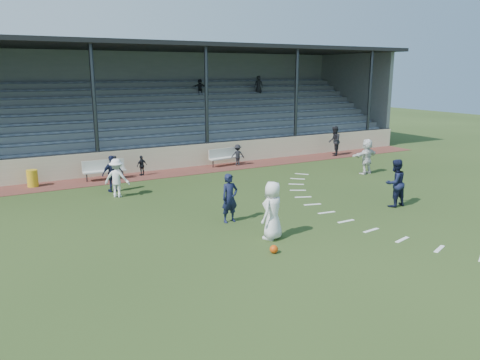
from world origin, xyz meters
name	(u,v)px	position (x,y,z in m)	size (l,w,h in m)	color
ground	(278,235)	(0.00, 0.00, 0.00)	(90.00, 90.00, 0.00)	#293D19
cinder_track	(164,174)	(0.00, 10.50, 0.01)	(34.00, 2.00, 0.02)	#582923
retaining_wall	(157,159)	(0.00, 11.55, 0.60)	(34.00, 0.18, 1.20)	beige
bench_left	(104,168)	(-2.98, 10.59, 0.58)	(2.01, 0.51, 0.95)	beige
bench_right	(225,155)	(3.70, 10.90, 0.58)	(2.04, 0.74, 0.95)	beige
trash_bin	(32,178)	(-6.16, 10.73, 0.40)	(0.48, 0.48, 0.77)	gold
football	(274,249)	(-0.96, -1.23, 0.12)	(0.24, 0.24, 0.24)	#C8430B
player_white_lead	(272,210)	(-0.35, -0.19, 0.92)	(0.90, 0.58, 1.83)	white
player_navy_lead	(230,198)	(-0.72, 1.93, 0.85)	(0.62, 0.41, 1.71)	#131835
player_navy_mid	(395,183)	(5.74, 0.56, 0.93)	(0.90, 0.70, 1.85)	#131835
player_white_wing	(117,178)	(-3.25, 7.14, 0.81)	(1.04, 0.60, 1.62)	white
player_navy_wing	(113,174)	(-3.18, 8.12, 0.80)	(0.94, 0.39, 1.60)	#131835
player_white_back	(367,156)	(9.04, 5.51, 0.90)	(1.67, 0.53, 1.80)	white
official	(334,141)	(11.05, 10.37, 0.93)	(0.88, 0.69, 1.81)	black
sub_left_near	(114,167)	(-2.54, 10.37, 0.61)	(0.43, 0.28, 1.18)	black
sub_left_far	(142,165)	(-1.11, 10.61, 0.52)	(0.59, 0.25, 1.01)	black
sub_right	(238,155)	(4.32, 10.54, 0.60)	(0.75, 0.43, 1.16)	black
grandstand	(130,121)	(0.00, 16.26, 2.20)	(34.60, 9.00, 6.61)	slate
penalty_arc	(373,216)	(4.12, 0.00, 0.01)	(3.89, 14.63, 0.01)	white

